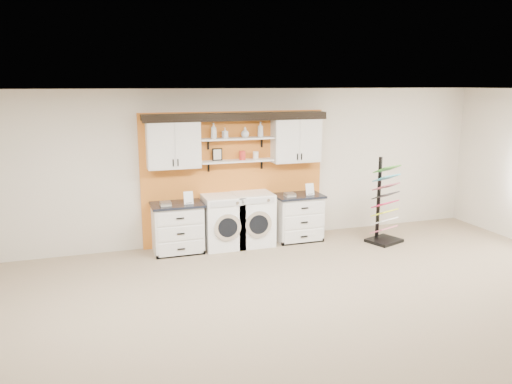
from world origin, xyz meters
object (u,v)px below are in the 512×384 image
object	(u,v)px
base_cabinet_right	(298,217)
sample_rack	(384,215)
base_cabinet_left	(178,228)
washer	(223,222)
dryer	(253,219)

from	to	relation	value
base_cabinet_right	sample_rack	world-z (taller)	sample_rack
base_cabinet_left	base_cabinet_right	size ratio (longest dim) A/B	1.00
washer	dryer	size ratio (longest dim) A/B	0.99
base_cabinet_left	washer	bearing A→B (deg)	-0.24
washer	base_cabinet_right	bearing A→B (deg)	0.13
base_cabinet_right	dryer	distance (m)	0.89
base_cabinet_left	washer	size ratio (longest dim) A/B	0.94
base_cabinet_right	dryer	world-z (taller)	dryer
sample_rack	base_cabinet_left	bearing A→B (deg)	149.92
dryer	sample_rack	bearing A→B (deg)	-15.10
base_cabinet_left	sample_rack	distance (m)	3.77
sample_rack	dryer	bearing A→B (deg)	144.54
dryer	sample_rack	world-z (taller)	sample_rack
base_cabinet_left	sample_rack	world-z (taller)	sample_rack
dryer	base_cabinet_left	bearing A→B (deg)	179.86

